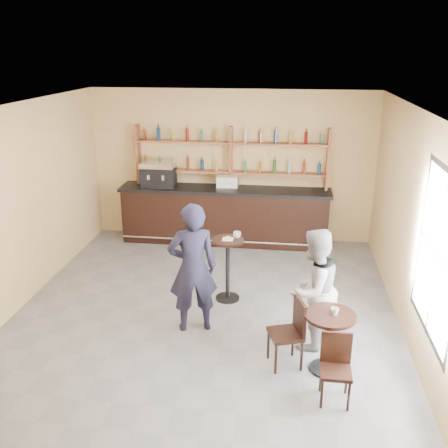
# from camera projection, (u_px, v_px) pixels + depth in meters

# --- Properties ---
(floor) EXTENTS (7.00, 7.00, 0.00)m
(floor) POSITION_uv_depth(u_px,v_px,m) (205.00, 314.00, 7.90)
(floor) COLOR slate
(floor) RESTS_ON ground
(ceiling) EXTENTS (7.00, 7.00, 0.00)m
(ceiling) POSITION_uv_depth(u_px,v_px,m) (202.00, 109.00, 6.83)
(ceiling) COLOR white
(ceiling) RESTS_ON wall_back
(wall_back) EXTENTS (7.00, 0.00, 7.00)m
(wall_back) POSITION_uv_depth(u_px,v_px,m) (231.00, 166.00, 10.63)
(wall_back) COLOR #E1BD80
(wall_back) RESTS_ON floor
(wall_front) EXTENTS (7.00, 0.00, 7.00)m
(wall_front) POSITION_uv_depth(u_px,v_px,m) (131.00, 357.00, 4.10)
(wall_front) COLOR #E1BD80
(wall_front) RESTS_ON floor
(wall_left) EXTENTS (0.00, 7.00, 7.00)m
(wall_left) POSITION_uv_depth(u_px,v_px,m) (13.00, 211.00, 7.74)
(wall_left) COLOR #E1BD80
(wall_left) RESTS_ON floor
(wall_right) EXTENTS (0.00, 7.00, 7.00)m
(wall_right) POSITION_uv_depth(u_px,v_px,m) (414.00, 228.00, 6.99)
(wall_right) COLOR #E1BD80
(wall_right) RESTS_ON floor
(window_pane) EXTENTS (0.00, 2.00, 2.00)m
(window_pane) POSITION_uv_depth(u_px,v_px,m) (438.00, 255.00, 5.84)
(window_pane) COLOR white
(window_pane) RESTS_ON wall_right
(window_frame) EXTENTS (0.04, 1.70, 2.10)m
(window_frame) POSITION_uv_depth(u_px,v_px,m) (437.00, 255.00, 5.84)
(window_frame) COLOR black
(window_frame) RESTS_ON wall_right
(shelf_unit) EXTENTS (4.00, 0.26, 1.40)m
(shelf_unit) POSITION_uv_depth(u_px,v_px,m) (231.00, 158.00, 10.44)
(shelf_unit) COLOR brown
(shelf_unit) RESTS_ON wall_back
(liquor_bottles) EXTENTS (3.68, 0.10, 1.00)m
(liquor_bottles) POSITION_uv_depth(u_px,v_px,m) (231.00, 150.00, 10.38)
(liquor_bottles) COLOR #8C5919
(liquor_bottles) RESTS_ON shelf_unit
(bar_counter) EXTENTS (4.43, 0.87, 1.20)m
(bar_counter) POSITION_uv_depth(u_px,v_px,m) (225.00, 215.00, 10.65)
(bar_counter) COLOR black
(bar_counter) RESTS_ON floor
(espresso_machine) EXTENTS (0.76, 0.53, 0.52)m
(espresso_machine) POSITION_uv_depth(u_px,v_px,m) (159.00, 174.00, 10.54)
(espresso_machine) COLOR black
(espresso_machine) RESTS_ON bar_counter
(pastry_case) EXTENTS (0.47, 0.38, 0.27)m
(pastry_case) POSITION_uv_depth(u_px,v_px,m) (228.00, 182.00, 10.40)
(pastry_case) COLOR silver
(pastry_case) RESTS_ON bar_counter
(pedestal_table) EXTENTS (0.69, 0.69, 1.07)m
(pedestal_table) POSITION_uv_depth(u_px,v_px,m) (228.00, 270.00, 8.22)
(pedestal_table) COLOR black
(pedestal_table) RESTS_ON floor
(napkin) EXTENTS (0.18, 0.18, 0.00)m
(napkin) POSITION_uv_depth(u_px,v_px,m) (228.00, 239.00, 8.04)
(napkin) COLOR white
(napkin) RESTS_ON pedestal_table
(donut) EXTENTS (0.12, 0.12, 0.04)m
(donut) POSITION_uv_depth(u_px,v_px,m) (228.00, 238.00, 8.02)
(donut) COLOR #D2854D
(donut) RESTS_ON napkin
(cup_pedestal) EXTENTS (0.15, 0.15, 0.10)m
(cup_pedestal) POSITION_uv_depth(u_px,v_px,m) (237.00, 235.00, 8.10)
(cup_pedestal) COLOR white
(cup_pedestal) RESTS_ON pedestal_table
(man_main) EXTENTS (0.82, 0.66, 1.97)m
(man_main) POSITION_uv_depth(u_px,v_px,m) (193.00, 268.00, 7.20)
(man_main) COLOR black
(man_main) RESTS_ON floor
(cafe_table) EXTENTS (0.77, 0.77, 0.83)m
(cafe_table) POSITION_uv_depth(u_px,v_px,m) (328.00, 343.00, 6.41)
(cafe_table) COLOR black
(cafe_table) RESTS_ON floor
(cup_cafe) EXTENTS (0.13, 0.13, 0.09)m
(cup_cafe) POSITION_uv_depth(u_px,v_px,m) (335.00, 311.00, 6.25)
(cup_cafe) COLOR white
(cup_cafe) RESTS_ON cafe_table
(chair_west) EXTENTS (0.52, 0.52, 0.94)m
(chair_west) POSITION_uv_depth(u_px,v_px,m) (285.00, 333.00, 6.51)
(chair_west) COLOR black
(chair_west) RESTS_ON floor
(chair_south) EXTENTS (0.37, 0.37, 0.84)m
(chair_south) POSITION_uv_depth(u_px,v_px,m) (336.00, 371.00, 5.84)
(chair_south) COLOR black
(chair_south) RESTS_ON floor
(patron_second) EXTENTS (1.06, 1.07, 1.74)m
(patron_second) POSITION_uv_depth(u_px,v_px,m) (313.00, 290.00, 6.82)
(patron_second) COLOR #949499
(patron_second) RESTS_ON floor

